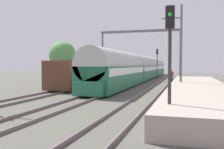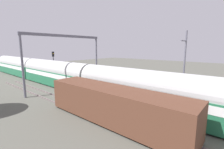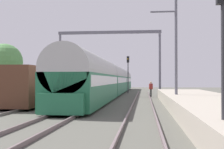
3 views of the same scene
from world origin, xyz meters
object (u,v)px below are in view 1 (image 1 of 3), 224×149
(passenger_train, at_px, (143,68))
(catenary_gantry, at_px, (140,44))
(freight_car, at_px, (84,74))
(railway_signal_near, at_px, (170,49))
(person_crossing, at_px, (172,75))
(railway_signal_far, at_px, (157,60))

(passenger_train, height_order, catenary_gantry, catenary_gantry)
(freight_car, xyz_separation_m, railway_signal_near, (10.38, -15.86, 1.64))
(freight_car, height_order, person_crossing, freight_car)
(passenger_train, height_order, railway_signal_far, railway_signal_far)
(person_crossing, height_order, railway_signal_near, railway_signal_near)
(person_crossing, bearing_deg, railway_signal_far, 98.91)
(railway_signal_near, relative_size, catenary_gantry, 0.39)
(passenger_train, relative_size, freight_car, 3.78)
(passenger_train, xyz_separation_m, railway_signal_far, (1.92, 3.79, 1.41))
(freight_car, distance_m, person_crossing, 14.12)
(person_crossing, relative_size, railway_signal_far, 0.33)
(railway_signal_far, bearing_deg, passenger_train, -116.85)
(person_crossing, distance_m, railway_signal_far, 9.38)
(catenary_gantry, bearing_deg, railway_signal_far, 74.76)
(person_crossing, height_order, catenary_gantry, catenary_gantry)
(person_crossing, distance_m, railway_signal_near, 26.80)
(person_crossing, xyz_separation_m, railway_signal_far, (-3.06, 8.55, 2.35))
(catenary_gantry, bearing_deg, railway_signal_near, -77.39)
(freight_car, bearing_deg, railway_signal_far, 72.81)
(person_crossing, xyz_separation_m, catenary_gantry, (-4.98, 1.51, 4.61))
(freight_car, height_order, railway_signal_near, railway_signal_near)
(freight_car, bearing_deg, catenary_gantry, 71.72)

